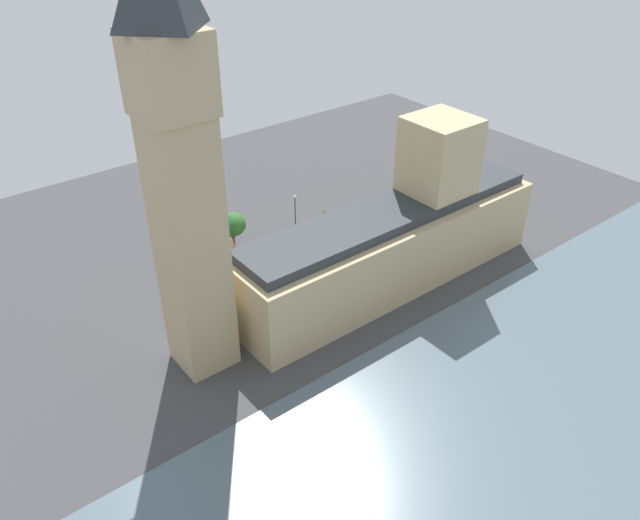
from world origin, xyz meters
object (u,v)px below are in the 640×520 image
object	(u,v)px
car_silver_trailing	(240,281)
plane_tree_corner	(232,225)
car_black_under_trees	(325,248)
car_yellow_cab_kerbside	(290,263)
pedestrian_far_end	(390,237)
car_white_leading	(403,211)
street_lamp_midblock	(295,205)
double_decker_bus_by_river_gate	(357,220)
parliament_building	(398,236)
plane_tree_opposite_hall	(219,227)
clock_tower	(180,163)

from	to	relation	value
car_silver_trailing	plane_tree_corner	xyz separation A→B (m)	(9.82, -4.92, 4.54)
car_black_under_trees	car_yellow_cab_kerbside	world-z (taller)	same
car_black_under_trees	plane_tree_corner	bearing A→B (deg)	-126.39
car_black_under_trees	pedestrian_far_end	world-z (taller)	car_black_under_trees
car_white_leading	car_silver_trailing	world-z (taller)	same
plane_tree_corner	street_lamp_midblock	xyz separation A→B (m)	(0.50, -14.08, -0.86)
street_lamp_midblock	plane_tree_corner	bearing A→B (deg)	92.01
double_decker_bus_by_river_gate	pedestrian_far_end	world-z (taller)	double_decker_bus_by_river_gate
parliament_building	street_lamp_midblock	world-z (taller)	parliament_building
car_silver_trailing	street_lamp_midblock	distance (m)	21.93
double_decker_bus_by_river_gate	car_yellow_cab_kerbside	world-z (taller)	double_decker_bus_by_river_gate
plane_tree_opposite_hall	car_black_under_trees	bearing A→B (deg)	-124.63
car_white_leading	plane_tree_corner	distance (m)	35.17
car_yellow_cab_kerbside	street_lamp_midblock	size ratio (longest dim) A/B	0.69
car_white_leading	car_black_under_trees	world-z (taller)	same
parliament_building	double_decker_bus_by_river_gate	xyz separation A→B (m)	(15.44, -4.90, -5.37)
street_lamp_midblock	car_yellow_cab_kerbside	bearing A→B (deg)	139.77
car_yellow_cab_kerbside	plane_tree_corner	xyz separation A→B (m)	(10.67, 4.64, 4.54)
parliament_building	car_black_under_trees	xyz separation A→B (m)	(13.49, 4.39, -7.12)
plane_tree_corner	car_yellow_cab_kerbside	bearing A→B (deg)	-156.49
street_lamp_midblock	plane_tree_opposite_hall	bearing A→B (deg)	91.68
double_decker_bus_by_river_gate	car_black_under_trees	distance (m)	9.65
clock_tower	pedestrian_far_end	xyz separation A→B (m)	(7.42, -43.03, -29.37)
parliament_building	car_yellow_cab_kerbside	world-z (taller)	parliament_building
double_decker_bus_by_river_gate	plane_tree_corner	world-z (taller)	plane_tree_corner
car_white_leading	clock_tower	bearing A→B (deg)	107.11
clock_tower	double_decker_bus_by_river_gate	distance (m)	50.75
plane_tree_corner	street_lamp_midblock	bearing A→B (deg)	-87.99
car_silver_trailing	car_white_leading	bearing A→B (deg)	94.66
car_white_leading	street_lamp_midblock	distance (m)	22.11
car_silver_trailing	clock_tower	bearing A→B (deg)	-44.12
car_yellow_cab_kerbside	plane_tree_opposite_hall	size ratio (longest dim) A/B	0.54
parliament_building	street_lamp_midblock	xyz separation A→B (m)	(24.44, 2.92, -3.45)
car_yellow_cab_kerbside	pedestrian_far_end	world-z (taller)	car_yellow_cab_kerbside
car_black_under_trees	car_silver_trailing	distance (m)	17.54
car_black_under_trees	parliament_building	bearing A→B (deg)	21.27
clock_tower	car_yellow_cab_kerbside	xyz separation A→B (m)	(11.55, -23.16, -29.20)
double_decker_bus_by_river_gate	street_lamp_midblock	xyz separation A→B (m)	(9.00, 7.82, 1.92)
pedestrian_far_end	street_lamp_midblock	distance (m)	18.90
clock_tower	street_lamp_midblock	bearing A→B (deg)	-55.14
plane_tree_opposite_hall	car_silver_trailing	bearing A→B (deg)	166.33
car_white_leading	plane_tree_corner	bearing A→B (deg)	77.89
pedestrian_far_end	plane_tree_opposite_hall	bearing A→B (deg)	-23.83
parliament_building	clock_tower	world-z (taller)	clock_tower
car_white_leading	street_lamp_midblock	world-z (taller)	street_lamp_midblock
double_decker_bus_by_river_gate	car_silver_trailing	xyz separation A→B (m)	(-1.32, 26.82, -1.75)
clock_tower	plane_tree_opposite_hall	distance (m)	36.54
car_black_under_trees	street_lamp_midblock	distance (m)	11.64
car_silver_trailing	plane_tree_opposite_hall	distance (m)	11.29
clock_tower	street_lamp_midblock	size ratio (longest dim) A/B	8.86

